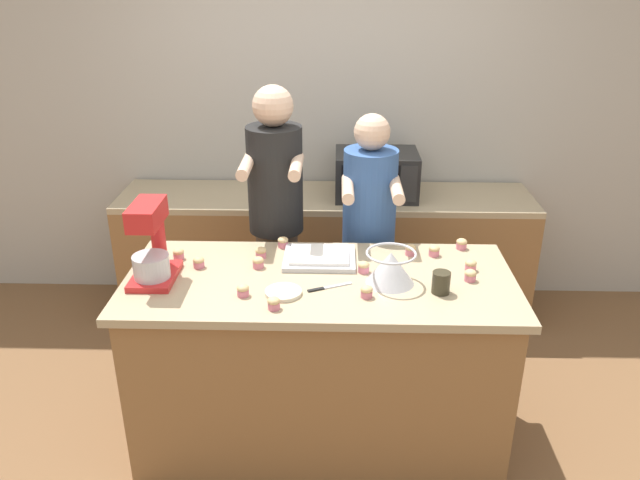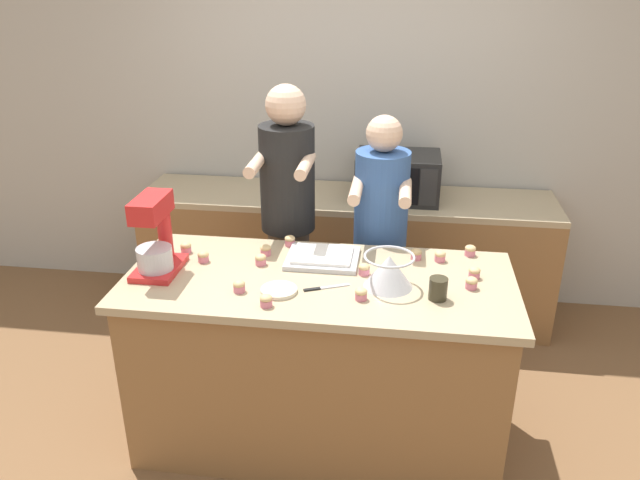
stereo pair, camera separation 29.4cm
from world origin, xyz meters
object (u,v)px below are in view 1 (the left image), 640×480
(cupcake_7, at_px, (411,250))
(cupcake_10, at_px, (199,262))
(cupcake_13, at_px, (258,262))
(small_plate, at_px, (283,292))
(person_right, at_px, (368,243))
(mixing_bowl, at_px, (391,267))
(cupcake_12, at_px, (243,290))
(cupcake_1, at_px, (367,291))
(cupcake_2, at_px, (274,303))
(person_left, at_px, (277,228))
(cupcake_5, at_px, (178,254))
(baking_tray, at_px, (319,257))
(cupcake_0, at_px, (470,275))
(drinking_glass, at_px, (441,283))
(stand_mixer, at_px, (151,246))
(cupcake_6, at_px, (434,250))
(cupcake_11, at_px, (471,265))
(cupcake_4, at_px, (283,242))
(cupcake_9, at_px, (364,267))
(knife, at_px, (327,288))
(microwave_oven, at_px, (376,174))
(cupcake_8, at_px, (462,244))

(cupcake_7, height_order, cupcake_10, same)
(cupcake_7, height_order, cupcake_13, same)
(small_plate, distance_m, cupcake_13, 0.30)
(person_right, distance_m, cupcake_10, 1.02)
(mixing_bowl, xyz_separation_m, cupcake_12, (-0.67, -0.15, -0.05))
(cupcake_1, bearing_deg, cupcake_2, -164.00)
(person_left, bearing_deg, cupcake_5, -136.34)
(cupcake_2, bearing_deg, cupcake_7, 41.23)
(cupcake_2, height_order, cupcake_13, same)
(baking_tray, height_order, cupcake_12, cupcake_12)
(person_right, distance_m, cupcake_1, 0.82)
(cupcake_0, distance_m, cupcake_1, 0.53)
(mixing_bowl, height_order, drinking_glass, mixing_bowl)
(cupcake_10, bearing_deg, stand_mixer, -144.46)
(cupcake_6, relative_size, cupcake_12, 1.00)
(person_left, bearing_deg, baking_tray, -59.20)
(cupcake_0, bearing_deg, cupcake_11, 78.24)
(person_left, relative_size, cupcake_5, 30.56)
(cupcake_13, bearing_deg, mixing_bowl, -12.49)
(person_left, bearing_deg, stand_mixer, -128.07)
(cupcake_0, bearing_deg, cupcake_4, 158.68)
(cupcake_4, relative_size, cupcake_9, 1.00)
(stand_mixer, bearing_deg, person_left, 51.93)
(mixing_bowl, relative_size, cupcake_5, 4.15)
(knife, distance_m, cupcake_6, 0.66)
(knife, bearing_deg, cupcake_6, 34.14)
(small_plate, xyz_separation_m, cupcake_4, (-0.04, 0.51, 0.02))
(microwave_oven, relative_size, small_plate, 3.23)
(person_left, xyz_separation_m, cupcake_0, (0.98, -0.64, 0.04))
(cupcake_2, bearing_deg, cupcake_0, 17.83)
(cupcake_12, bearing_deg, person_left, 84.65)
(cupcake_12, bearing_deg, knife, 12.28)
(microwave_oven, bearing_deg, person_right, -96.24)
(cupcake_10, bearing_deg, cupcake_4, 32.60)
(baking_tray, bearing_deg, microwave_oven, 73.08)
(person_right, height_order, cupcake_8, person_right)
(cupcake_9, relative_size, cupcake_10, 1.00)
(cupcake_0, height_order, cupcake_5, same)
(small_plate, bearing_deg, cupcake_10, 149.30)
(cupcake_0, bearing_deg, cupcake_13, 173.84)
(baking_tray, xyz_separation_m, cupcake_7, (0.47, 0.08, 0.01))
(cupcake_2, relative_size, cupcake_4, 1.00)
(cupcake_6, bearing_deg, cupcake_7, 176.64)
(cupcake_6, xyz_separation_m, cupcake_12, (-0.92, -0.45, 0.00))
(cupcake_10, bearing_deg, cupcake_0, -4.55)
(baking_tray, distance_m, cupcake_8, 0.76)
(cupcake_1, distance_m, cupcake_12, 0.56)
(person_right, xyz_separation_m, stand_mixer, (-1.05, -0.66, 0.27))
(cupcake_4, xyz_separation_m, cupcake_10, (-0.40, -0.25, 0.00))
(cupcake_1, distance_m, cupcake_5, 1.01)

